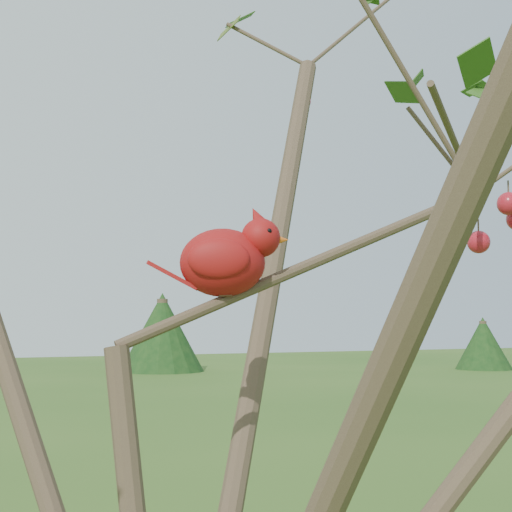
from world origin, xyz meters
The scene contains 2 objects.
crabapple_tree centered at (0.03, -0.02, 2.12)m, with size 2.35×2.05×2.95m.
cardinal centered at (0.11, 0.08, 2.08)m, with size 0.20×0.14×0.15m.
Camera 1 is at (-0.32, -0.99, 1.99)m, focal length 55.00 mm.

